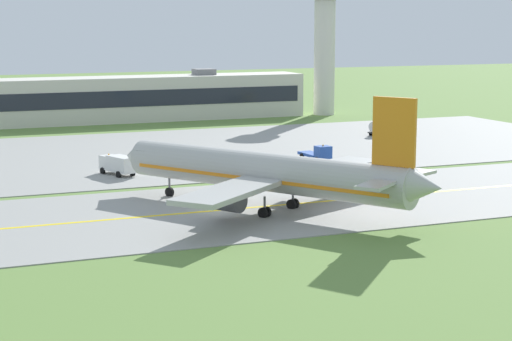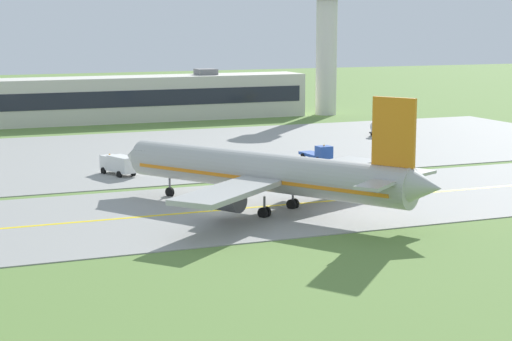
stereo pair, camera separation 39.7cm
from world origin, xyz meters
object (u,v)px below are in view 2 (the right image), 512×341
object	(u,v)px
service_truck_fuel	(319,153)
control_tower	(327,30)
airplane_lead	(267,173)
service_truck_pushback	(119,164)
service_truck_baggage	(382,127)

from	to	relation	value
service_truck_fuel	control_tower	size ratio (longest dim) A/B	0.22
airplane_lead	service_truck_fuel	world-z (taller)	airplane_lead
service_truck_fuel	service_truck_pushback	size ratio (longest dim) A/B	1.03
service_truck_fuel	service_truck_pushback	distance (m)	28.92
airplane_lead	service_truck_pushback	xyz separation A→B (m)	(-9.07, 27.52, -2.60)
control_tower	service_truck_fuel	bearing A→B (deg)	-117.40
airplane_lead	service_truck_pushback	world-z (taller)	airplane_lead
airplane_lead	service_truck_fuel	size ratio (longest dim) A/B	5.44
service_truck_fuel	service_truck_pushback	xyz separation A→B (m)	(-28.92, -0.40, 0.35)
airplane_lead	service_truck_baggage	world-z (taller)	airplane_lead
service_truck_fuel	airplane_lead	bearing A→B (deg)	-125.40
airplane_lead	service_truck_pushback	size ratio (longest dim) A/B	5.59
airplane_lead	control_tower	world-z (taller)	control_tower
control_tower	service_truck_baggage	bearing A→B (deg)	-100.51
airplane_lead	service_truck_fuel	distance (m)	34.38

